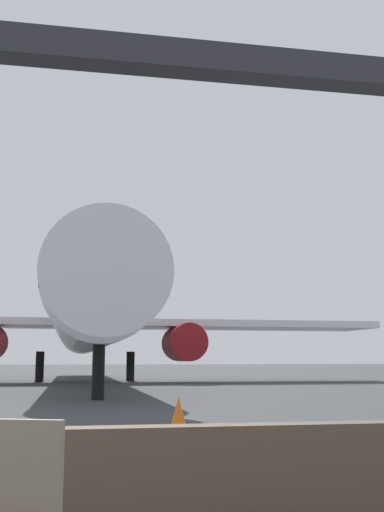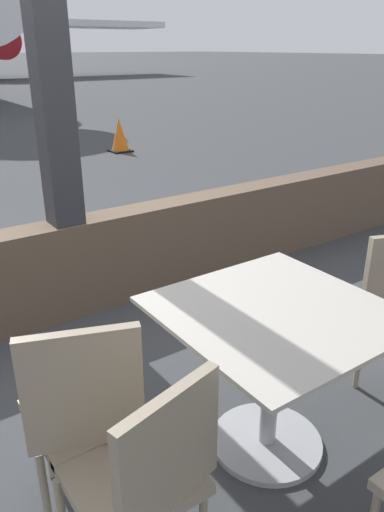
# 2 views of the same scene
# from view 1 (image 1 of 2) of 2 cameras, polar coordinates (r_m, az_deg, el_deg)

# --- Properties ---
(ground_plane) EXTENTS (220.00, 220.00, 0.00)m
(ground_plane) POSITION_cam_1_polar(r_m,az_deg,el_deg) (44.72, -12.66, -10.60)
(ground_plane) COLOR #383A3D
(cafe_chair_window_left) EXTENTS (0.49, 0.49, 0.88)m
(cafe_chair_window_left) POSITION_cam_1_polar(r_m,az_deg,el_deg) (2.91, -16.48, -21.08)
(cafe_chair_window_left) COLOR gray
(cafe_chair_window_left) RESTS_ON ground
(airplane) EXTENTS (31.08, 34.78, 10.04)m
(airplane) POSITION_cam_1_polar(r_m,az_deg,el_deg) (32.43, -9.39, -5.45)
(airplane) COLOR silver
(airplane) RESTS_ON ground
(traffic_cone) EXTENTS (0.36, 0.36, 0.58)m
(traffic_cone) POSITION_cam_1_polar(r_m,az_deg,el_deg) (9.88, -1.22, -14.39)
(traffic_cone) COLOR orange
(traffic_cone) RESTS_ON ground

